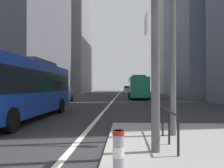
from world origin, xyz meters
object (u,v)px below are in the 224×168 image
at_px(city_bus_blue_oncoming, 21,86).
at_px(city_bus_red_receding, 138,86).
at_px(car_receding_near, 127,90).
at_px(car_oncoming_mid, 62,94).
at_px(bollard_left, 118,156).

bearing_deg(city_bus_blue_oncoming, city_bus_red_receding, 72.63).
relative_size(city_bus_blue_oncoming, car_receding_near, 2.60).
bearing_deg(car_oncoming_mid, city_bus_blue_oncoming, -83.70).
distance_m(city_bus_red_receding, car_receding_near, 21.12).
relative_size(city_bus_blue_oncoming, bollard_left, 12.29).
bearing_deg(city_bus_red_receding, bollard_left, -93.53).
xyz_separation_m(city_bus_red_receding, car_oncoming_mid, (-9.20, -9.08, -0.85)).
distance_m(city_bus_red_receding, bollard_left, 33.28).
xyz_separation_m(city_bus_red_receding, bollard_left, (-2.05, -33.19, -1.17)).
bearing_deg(city_bus_blue_oncoming, car_receding_near, 82.19).
distance_m(city_bus_blue_oncoming, car_oncoming_mid, 15.15).
distance_m(city_bus_blue_oncoming, bollard_left, 10.68).
bearing_deg(car_oncoming_mid, city_bus_red_receding, 44.60).
distance_m(city_bus_red_receding, car_oncoming_mid, 12.95).
distance_m(car_oncoming_mid, car_receding_near, 31.14).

